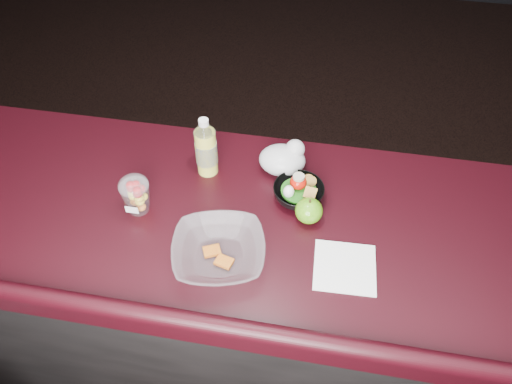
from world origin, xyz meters
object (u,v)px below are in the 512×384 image
takeout_bowl (219,252)px  snack_bowl (298,192)px  green_apple (309,211)px  fruit_cup (136,194)px  lemonade_bottle (206,150)px

takeout_bowl → snack_bowl: bearing=54.8°
snack_bowl → takeout_bowl: snack_bowl is taller
green_apple → takeout_bowl: (-0.22, -0.18, -0.01)m
fruit_cup → green_apple: bearing=5.6°
green_apple → snack_bowl: bearing=117.4°
fruit_cup → green_apple: fruit_cup is taller
lemonade_bottle → takeout_bowl: lemonade_bottle is taller
lemonade_bottle → snack_bowl: lemonade_bottle is taller
lemonade_bottle → green_apple: bearing=-23.4°
lemonade_bottle → fruit_cup: bearing=-130.0°
takeout_bowl → fruit_cup: bearing=154.1°
lemonade_bottle → takeout_bowl: bearing=-71.0°
fruit_cup → green_apple: 0.49m
snack_bowl → lemonade_bottle: bearing=167.0°
green_apple → snack_bowl: 0.08m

